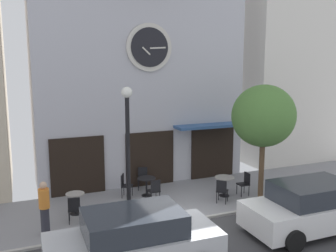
{
  "coord_description": "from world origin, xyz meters",
  "views": [
    {
      "loc": [
        -4.78,
        -10.33,
        5.12
      ],
      "look_at": [
        0.31,
        2.05,
        2.87
      ],
      "focal_mm": 39.62,
      "sensor_mm": 36.0,
      "label": 1
    }
  ],
  "objects": [
    {
      "name": "neighbor_building_right",
      "position": [
        8.84,
        6.28,
        5.52
      ],
      "size": [
        5.65,
        4.35,
        11.04
      ],
      "color": "silver",
      "rests_on": "ground_plane"
    },
    {
      "name": "clock_building",
      "position": [
        0.32,
        5.35,
        5.67
      ],
      "size": [
        9.05,
        3.83,
        11.0
      ],
      "color": "#B2B2BC",
      "rests_on": "ground_plane"
    },
    {
      "name": "cafe_table_center_left",
      "position": [
        -0.27,
        2.84,
        0.52
      ],
      "size": [
        0.71,
        0.71,
        0.73
      ],
      "color": "black",
      "rests_on": "ground_plane"
    },
    {
      "name": "cafe_chair_by_entrance",
      "position": [
        3.35,
        1.46,
        0.53
      ],
      "size": [
        0.41,
        0.41,
        0.9
      ],
      "color": "black",
      "rests_on": "ground_plane"
    },
    {
      "name": "cafe_chair_mid_row",
      "position": [
        -1.09,
        3.04,
        0.53
      ],
      "size": [
        0.54,
        0.54,
        0.9
      ],
      "color": "black",
      "rests_on": "ground_plane"
    },
    {
      "name": "cafe_table_center_right",
      "position": [
        -3.12,
        2.09,
        0.49
      ],
      "size": [
        0.64,
        0.64,
        0.74
      ],
      "color": "black",
      "rests_on": "ground_plane"
    },
    {
      "name": "ground_plane",
      "position": [
        0.0,
        -1.32,
        -0.02
      ],
      "size": [
        26.58,
        10.9,
        0.13
      ],
      "color": "gray"
    },
    {
      "name": "parked_car_white",
      "position": [
        3.47,
        -1.99,
        0.76
      ],
      "size": [
        4.32,
        2.05,
        1.55
      ],
      "color": "white",
      "rests_on": "ground_plane"
    },
    {
      "name": "cafe_table_center",
      "position": [
        2.54,
        1.67,
        0.56
      ],
      "size": [
        0.76,
        0.76,
        0.77
      ],
      "color": "black",
      "rests_on": "ground_plane"
    },
    {
      "name": "cafe_chair_facing_street",
      "position": [
        -0.24,
        2.0,
        0.53
      ],
      "size": [
        0.43,
        0.43,
        0.9
      ],
      "color": "black",
      "rests_on": "ground_plane"
    },
    {
      "name": "cafe_chair_right_end",
      "position": [
        -3.27,
        1.32,
        0.53
      ],
      "size": [
        0.46,
        0.46,
        0.9
      ],
      "color": "black",
      "rests_on": "ground_plane"
    },
    {
      "name": "street_tree",
      "position": [
        3.67,
        0.88,
        3.2
      ],
      "size": [
        2.44,
        2.2,
        4.38
      ],
      "color": "brown",
      "rests_on": "ground_plane"
    },
    {
      "name": "street_lamp",
      "position": [
        -1.5,
        1.1,
        2.24
      ],
      "size": [
        0.36,
        0.36,
        4.4
      ],
      "color": "black",
      "rests_on": "ground_plane"
    },
    {
      "name": "cafe_chair_facing_wall",
      "position": [
        2.06,
        1.05,
        0.53
      ],
      "size": [
        0.56,
        0.56,
        0.9
      ],
      "color": "black",
      "rests_on": "ground_plane"
    },
    {
      "name": "parked_car_silver",
      "position": [
        -2.29,
        -2.06,
        0.76
      ],
      "size": [
        4.33,
        2.08,
        1.55
      ],
      "color": "#B7BABF",
      "rests_on": "ground_plane"
    },
    {
      "name": "cafe_chair_outer",
      "position": [
        -0.15,
        3.67,
        0.53
      ],
      "size": [
        0.52,
        0.52,
        0.9
      ],
      "color": "black",
      "rests_on": "ground_plane"
    },
    {
      "name": "pedestrian_orange",
      "position": [
        -4.2,
        0.83,
        0.86
      ],
      "size": [
        0.34,
        0.34,
        1.67
      ],
      "color": "#2D2D38",
      "rests_on": "ground_plane"
    }
  ]
}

